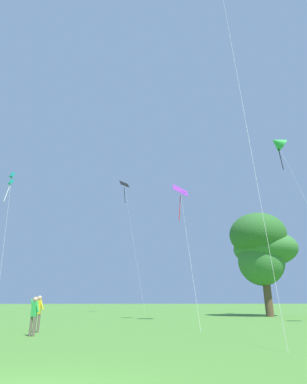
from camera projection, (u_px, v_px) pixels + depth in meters
kite_green_small at (278, 143)px, 36.62m from camera, size 2.08×7.91×20.11m
kite_teal_box at (11, 180)px, 28.36m from camera, size 2.77×5.59×12.64m
kite_black_large at (125, 190)px, 45.02m from camera, size 3.60×7.40×18.22m
kite_purple_streamer at (181, 197)px, 25.24m from camera, size 1.35×8.08×10.66m
person_in_red_shirt at (38, 310)px, 15.29m from camera, size 0.55×0.23×1.69m
person_foreground_watcher at (34, 312)px, 13.62m from camera, size 0.51×0.27×1.61m
tree_right_cluster at (261, 247)px, 32.89m from camera, size 7.22×7.01×10.37m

